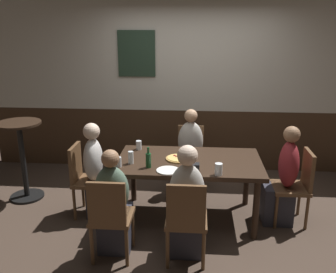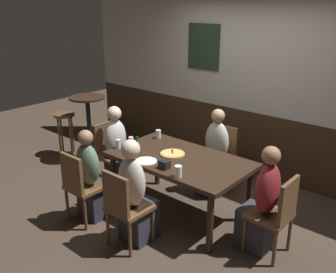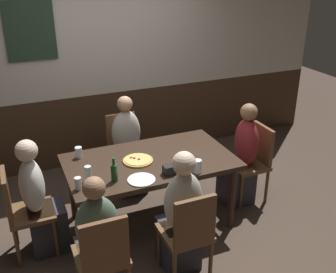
# 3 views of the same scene
# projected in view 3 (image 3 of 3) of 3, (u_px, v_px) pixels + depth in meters

# --- Properties ---
(ground_plane) EXTENTS (12.00, 12.00, 0.00)m
(ground_plane) POSITION_uv_depth(u_px,v_px,m) (151.00, 221.00, 4.27)
(ground_plane) COLOR #423328
(wall_back) EXTENTS (6.40, 0.13, 2.60)m
(wall_back) POSITION_uv_depth(u_px,v_px,m) (103.00, 66.00, 5.11)
(wall_back) COLOR #3D2819
(wall_back) RESTS_ON ground_plane
(dining_table) EXTENTS (1.66, 0.96, 0.74)m
(dining_table) POSITION_uv_depth(u_px,v_px,m) (150.00, 167.00, 4.00)
(dining_table) COLOR black
(dining_table) RESTS_ON ground_plane
(chair_mid_far) EXTENTS (0.40, 0.40, 0.88)m
(chair_mid_far) POSITION_uv_depth(u_px,v_px,m) (124.00, 146.00, 4.82)
(chair_mid_far) COLOR brown
(chair_mid_far) RESTS_ON ground_plane
(chair_left_near) EXTENTS (0.40, 0.40, 0.88)m
(chair_left_near) POSITION_uv_depth(u_px,v_px,m) (103.00, 255.00, 3.05)
(chair_left_near) COLOR brown
(chair_left_near) RESTS_ON ground_plane
(chair_head_west) EXTENTS (0.40, 0.40, 0.88)m
(chair_head_west) POSITION_uv_depth(u_px,v_px,m) (22.00, 209.00, 3.62)
(chair_head_west) COLOR brown
(chair_head_west) RESTS_ON ground_plane
(chair_mid_near) EXTENTS (0.40, 0.40, 0.88)m
(chair_mid_near) POSITION_uv_depth(u_px,v_px,m) (189.00, 231.00, 3.31)
(chair_mid_near) COLOR brown
(chair_mid_near) RESTS_ON ground_plane
(chair_head_east) EXTENTS (0.40, 0.40, 0.88)m
(chair_head_east) POSITION_uv_depth(u_px,v_px,m) (253.00, 159.00, 4.51)
(chair_head_east) COLOR brown
(chair_head_east) RESTS_ON ground_plane
(person_mid_far) EXTENTS (0.34, 0.37, 1.16)m
(person_mid_far) POSITION_uv_depth(u_px,v_px,m) (128.00, 152.00, 4.68)
(person_mid_far) COLOR #2D2D38
(person_mid_far) RESTS_ON ground_plane
(person_left_near) EXTENTS (0.34, 0.37, 1.12)m
(person_left_near) POSITION_uv_depth(u_px,v_px,m) (98.00, 245.00, 3.20)
(person_left_near) COLOR #2D2D38
(person_left_near) RESTS_ON ground_plane
(person_head_west) EXTENTS (0.37, 0.34, 1.16)m
(person_head_west) POSITION_uv_depth(u_px,v_px,m) (41.00, 205.00, 3.68)
(person_head_west) COLOR #2D2D38
(person_head_west) RESTS_ON ground_plane
(person_mid_near) EXTENTS (0.34, 0.37, 1.18)m
(person_mid_near) POSITION_uv_depth(u_px,v_px,m) (181.00, 220.00, 3.45)
(person_mid_near) COLOR #2D2D38
(person_mid_near) RESTS_ON ground_plane
(person_head_east) EXTENTS (0.37, 0.34, 1.17)m
(person_head_east) POSITION_uv_depth(u_px,v_px,m) (241.00, 162.00, 4.46)
(person_head_east) COLOR #2D2D38
(person_head_east) RESTS_ON ground_plane
(pizza) EXTENTS (0.30, 0.30, 0.03)m
(pizza) POSITION_uv_depth(u_px,v_px,m) (138.00, 160.00, 3.93)
(pizza) COLOR tan
(pizza) RESTS_ON dining_table
(beer_glass_tall) EXTENTS (0.06, 0.06, 0.14)m
(beer_glass_tall) POSITION_uv_depth(u_px,v_px,m) (88.00, 174.00, 3.57)
(beer_glass_tall) COLOR silver
(beer_glass_tall) RESTS_ON dining_table
(pint_glass_stout) EXTENTS (0.06, 0.06, 0.11)m
(pint_glass_stout) POSITION_uv_depth(u_px,v_px,m) (78.00, 184.00, 3.44)
(pint_glass_stout) COLOR silver
(pint_glass_stout) RESTS_ON dining_table
(pint_glass_pale) EXTENTS (0.07, 0.07, 0.11)m
(pint_glass_pale) POSITION_uv_depth(u_px,v_px,m) (79.00, 153.00, 3.99)
(pint_glass_pale) COLOR silver
(pint_glass_pale) RESTS_ON dining_table
(tumbler_water) EXTENTS (0.08, 0.08, 0.13)m
(tumbler_water) POSITION_uv_depth(u_px,v_px,m) (197.00, 167.00, 3.71)
(tumbler_water) COLOR silver
(tumbler_water) RESTS_ON dining_table
(beer_bottle_green) EXTENTS (0.06, 0.06, 0.23)m
(beer_bottle_green) POSITION_uv_depth(u_px,v_px,m) (114.00, 172.00, 3.55)
(beer_bottle_green) COLOR #194723
(beer_bottle_green) RESTS_ON dining_table
(plate_white_large) EXTENTS (0.25, 0.25, 0.01)m
(plate_white_large) POSITION_uv_depth(u_px,v_px,m) (141.00, 180.00, 3.60)
(plate_white_large) COLOR white
(plate_white_large) RESTS_ON dining_table
(condiment_caddy) EXTENTS (0.11, 0.09, 0.09)m
(condiment_caddy) POSITION_uv_depth(u_px,v_px,m) (169.00, 170.00, 3.68)
(condiment_caddy) COLOR black
(condiment_caddy) RESTS_ON dining_table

